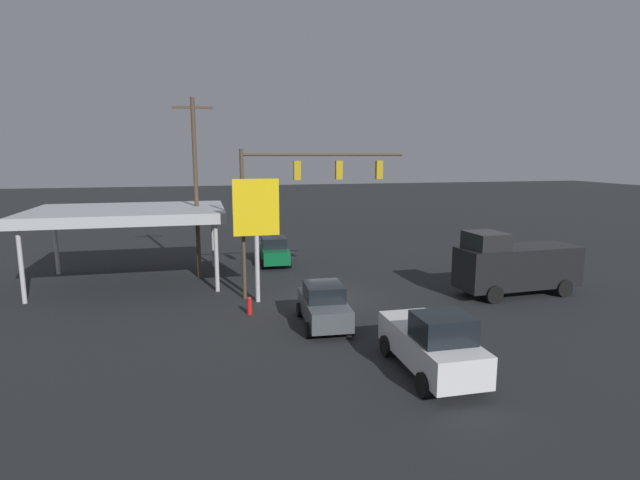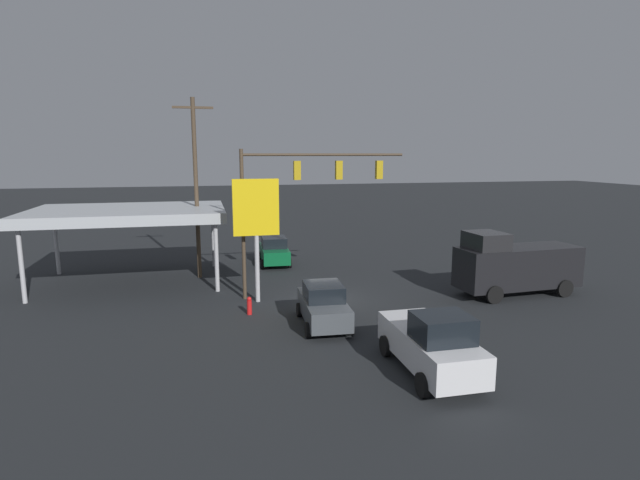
% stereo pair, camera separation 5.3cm
% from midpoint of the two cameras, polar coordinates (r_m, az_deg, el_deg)
% --- Properties ---
extents(ground_plane, '(200.00, 200.00, 0.00)m').
position_cam_midpoint_polar(ground_plane, '(26.98, 0.94, -6.76)').
color(ground_plane, black).
extents(traffic_signal_assembly, '(8.92, 0.43, 7.95)m').
position_cam_midpoint_polar(traffic_signal_assembly, '(26.76, -2.10, 6.11)').
color(traffic_signal_assembly, '#473828').
rests_on(traffic_signal_assembly, ground).
extents(utility_pole, '(2.40, 0.26, 11.03)m').
position_cam_midpoint_polar(utility_pole, '(31.64, -14.05, 6.10)').
color(utility_pole, '#473828').
rests_on(utility_pole, ground).
extents(gas_station_canopy, '(11.08, 7.79, 4.51)m').
position_cam_midpoint_polar(gas_station_canopy, '(31.77, -21.08, 2.79)').
color(gas_station_canopy, '#B2B7BC').
rests_on(gas_station_canopy, ground).
extents(price_sign, '(2.36, 0.27, 6.45)m').
position_cam_midpoint_polar(price_sign, '(25.79, -7.38, 3.03)').
color(price_sign, '#B7B7BC').
rests_on(price_sign, ground).
extents(pickup_parked, '(2.28, 5.21, 2.40)m').
position_cam_midpoint_polar(pickup_parked, '(18.33, 12.62, -11.49)').
color(pickup_parked, silver).
rests_on(pickup_parked, ground).
extents(sedan_far, '(2.21, 4.47, 1.93)m').
position_cam_midpoint_polar(sedan_far, '(35.32, -5.33, -1.23)').
color(sedan_far, '#0C592D').
rests_on(sedan_far, ground).
extents(delivery_truck, '(6.90, 2.80, 3.58)m').
position_cam_midpoint_polar(delivery_truck, '(29.40, 21.32, -2.64)').
color(delivery_truck, black).
rests_on(delivery_truck, ground).
extents(sedan_waiting, '(2.27, 4.50, 1.93)m').
position_cam_midpoint_polar(sedan_waiting, '(22.76, 0.36, -7.42)').
color(sedan_waiting, '#474C51').
rests_on(sedan_waiting, ground).
extents(fire_hydrant, '(0.24, 0.24, 0.88)m').
position_cam_midpoint_polar(fire_hydrant, '(24.60, -8.12, -7.44)').
color(fire_hydrant, red).
rests_on(fire_hydrant, ground).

